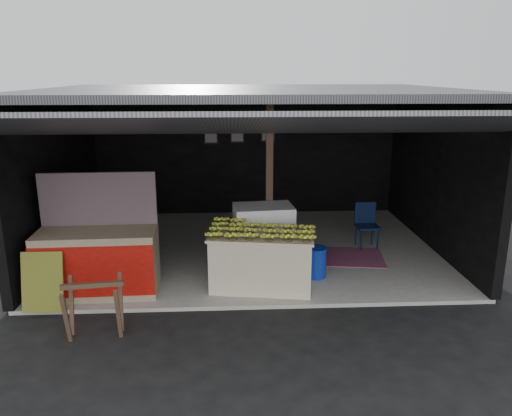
{
  "coord_description": "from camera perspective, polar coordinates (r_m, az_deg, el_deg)",
  "views": [
    {
      "loc": [
        -0.37,
        -6.51,
        3.3
      ],
      "look_at": [
        0.05,
        1.51,
        1.1
      ],
      "focal_mm": 35.0,
      "sensor_mm": 36.0,
      "label": 1
    }
  ],
  "objects": [
    {
      "name": "water_barrel",
      "position": [
        8.2,
        6.88,
        -6.27
      ],
      "size": [
        0.32,
        0.32,
        0.48
      ],
      "primitive_type": "cylinder",
      "color": "#0E2A9C",
      "rests_on": "concrete_slab"
    },
    {
      "name": "concrete_slab",
      "position": [
        9.59,
        -0.61,
        -4.61
      ],
      "size": [
        7.0,
        5.0,
        0.06
      ],
      "primitive_type": "cube",
      "color": "gray",
      "rests_on": "ground"
    },
    {
      "name": "banana_pile",
      "position": [
        7.58,
        0.69,
        -2.2
      ],
      "size": [
        1.57,
        1.09,
        0.17
      ],
      "primitive_type": null,
      "rotation": [
        0.0,
        0.0,
        -0.15
      ],
      "color": "gold",
      "rests_on": "banana_table"
    },
    {
      "name": "picture_frames",
      "position": [
        11.48,
        -1.99,
        8.47
      ],
      "size": [
        1.62,
        0.04,
        0.46
      ],
      "color": "black",
      "rests_on": "shophouse"
    },
    {
      "name": "shophouse",
      "position": [
        9.41,
        -0.72,
        8.0
      ],
      "size": [
        7.4,
        7.29,
        3.02
      ],
      "color": "black",
      "rests_on": "ground"
    },
    {
      "name": "white_crate",
      "position": [
        8.46,
        0.85,
        -3.28
      ],
      "size": [
        1.03,
        0.75,
        1.08
      ],
      "rotation": [
        0.0,
        0.0,
        0.1
      ],
      "color": "white",
      "rests_on": "concrete_slab"
    },
    {
      "name": "ground",
      "position": [
        7.3,
        0.24,
        -11.53
      ],
      "size": [
        80.0,
        80.0,
        0.0
      ],
      "primitive_type": "plane",
      "color": "black",
      "rests_on": "ground"
    },
    {
      "name": "plastic_chair",
      "position": [
        9.69,
        12.47,
        -1.48
      ],
      "size": [
        0.42,
        0.42,
        0.85
      ],
      "rotation": [
        0.0,
        0.0,
        0.05
      ],
      "color": "black",
      "rests_on": "concrete_slab"
    },
    {
      "name": "sawhorse",
      "position": [
        6.73,
        -18.04,
        -10.31
      ],
      "size": [
        0.77,
        0.74,
        0.75
      ],
      "rotation": [
        0.0,
        0.0,
        0.12
      ],
      "color": "#513728",
      "rests_on": "ground"
    },
    {
      "name": "banana_table",
      "position": [
        7.76,
        0.68,
        -5.85
      ],
      "size": [
        1.71,
        1.2,
        0.87
      ],
      "rotation": [
        0.0,
        0.0,
        -0.15
      ],
      "color": "beige",
      "rests_on": "concrete_slab"
    },
    {
      "name": "green_signboard",
      "position": [
        7.58,
        -23.21,
        -7.78
      ],
      "size": [
        0.57,
        0.23,
        0.83
      ],
      "primitive_type": "cube",
      "rotation": [
        -0.23,
        0.0,
        0.0
      ],
      "color": "black",
      "rests_on": "concrete_slab"
    },
    {
      "name": "neighbor_stall",
      "position": [
        7.85,
        -17.58,
        -5.58
      ],
      "size": [
        1.76,
        0.83,
        1.79
      ],
      "rotation": [
        0.0,
        0.0,
        0.03
      ],
      "color": "#998466",
      "rests_on": "concrete_slab"
    },
    {
      "name": "magenta_rug",
      "position": [
        9.2,
        9.7,
        -5.48
      ],
      "size": [
        1.62,
        1.2,
        0.01
      ],
      "primitive_type": "cube",
      "rotation": [
        0.0,
        0.0,
        -0.14
      ],
      "color": "#6A1748",
      "rests_on": "concrete_slab"
    }
  ]
}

